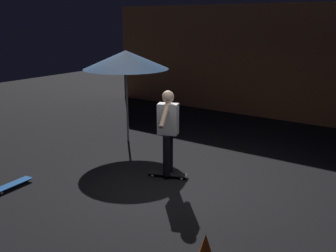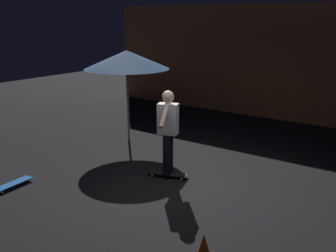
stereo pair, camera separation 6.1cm
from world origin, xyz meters
TOP-DOWN VIEW (x-y plane):
  - ground_plane at (0.00, 0.00)m, footprint 28.00×28.00m
  - low_building at (-0.10, 7.59)m, footprint 12.97×3.10m
  - patio_umbrella at (-2.70, 1.72)m, footprint 2.10×2.10m
  - skateboard_ridden at (-0.51, 0.38)m, footprint 0.80×0.44m
  - skateboard_spare at (-2.60, -1.69)m, footprint 0.26×0.79m
  - skater at (-0.51, 0.38)m, footprint 0.43×0.96m
  - traffic_cone at (1.52, -1.70)m, footprint 0.34×0.34m

SIDE VIEW (x-z plane):
  - ground_plane at x=0.00m, z-range 0.00..0.00m
  - skateboard_ridden at x=-0.51m, z-range 0.02..0.09m
  - skateboard_spare at x=-2.60m, z-range 0.02..0.09m
  - traffic_cone at x=1.52m, z-range -0.02..0.44m
  - skater at x=-0.51m, z-range 0.20..1.87m
  - low_building at x=-0.10m, z-range 0.00..3.49m
  - patio_umbrella at x=-2.70m, z-range 0.92..3.22m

